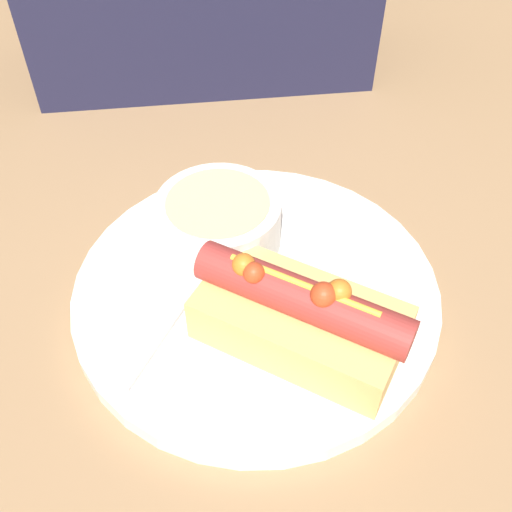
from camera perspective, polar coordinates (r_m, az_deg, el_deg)
ground_plane at (r=0.49m, az=0.00°, el=-4.01°), size 4.00×4.00×0.00m
dinner_plate at (r=0.48m, az=0.00°, el=-3.40°), size 0.29×0.29×0.02m
hot_dog at (r=0.43m, az=4.24°, el=-5.66°), size 0.16×0.14×0.07m
soup_bowl at (r=0.49m, az=-3.56°, el=3.30°), size 0.10×0.10×0.05m
spoon at (r=0.48m, az=-5.22°, el=-1.72°), size 0.10×0.14×0.01m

